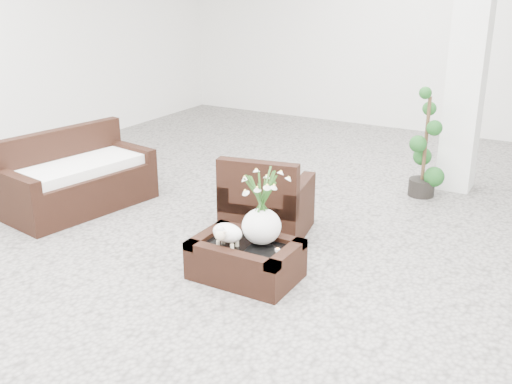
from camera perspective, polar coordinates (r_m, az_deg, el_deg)
The scene contains 9 objects.
ground at distance 5.85m, azimuth 0.49°, elevation -5.44°, with size 11.00×11.00×0.00m, color gray.
column at distance 7.58m, azimuth 19.66°, elevation 13.04°, with size 0.40×0.40×3.50m, color white.
coffee_table at distance 5.26m, azimuth -0.98°, elevation -6.56°, with size 0.90×0.60×0.31m, color black.
sheep_figurine at distance 5.13m, azimuth -2.72°, elevation -4.07°, with size 0.28×0.23×0.21m, color white.
planter_narcissus at distance 5.08m, azimuth 0.53°, elevation -0.74°, with size 0.44×0.44×0.80m, color white, non-canonical shape.
tealight at distance 5.07m, azimuth 2.05°, elevation -5.48°, with size 0.04×0.04×0.03m, color white.
armchair at distance 6.07m, azimuth 1.12°, elevation -0.12°, with size 0.80×0.77×0.85m, color black.
loveseat at distance 7.01m, azimuth -16.46°, elevation 1.86°, with size 1.63×0.78×0.87m, color black.
topiary at distance 7.34m, azimuth 15.76°, elevation 4.42°, with size 0.34×0.34×1.28m, color #154116, non-canonical shape.
Camera 1 is at (2.59, -4.62, 2.49)m, focal length 42.25 mm.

